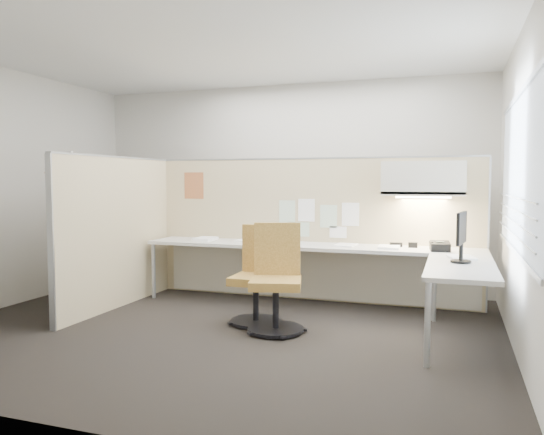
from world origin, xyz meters
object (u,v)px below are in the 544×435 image
at_px(desk, 332,258).
at_px(chair_left, 258,278).
at_px(monitor, 462,234).
at_px(phone, 440,246).
at_px(chair_right, 276,282).

height_order(desk, chair_left, chair_left).
height_order(desk, monitor, monitor).
bearing_deg(phone, monitor, -83.44).
relative_size(chair_left, phone, 4.30).
relative_size(desk, monitor, 8.59).
height_order(chair_right, phone, chair_right).
xyz_separation_m(chair_right, phone, (1.51, 1.01, 0.29)).
distance_m(chair_right, monitor, 1.81).
bearing_deg(desk, chair_left, -128.91).
distance_m(chair_left, monitor, 2.06).
xyz_separation_m(desk, monitor, (1.37, -0.75, 0.40)).
bearing_deg(desk, phone, 1.34).
xyz_separation_m(chair_left, monitor, (1.99, 0.02, 0.53)).
xyz_separation_m(chair_left, chair_right, (0.27, -0.21, 0.02)).
distance_m(desk, chair_right, 1.05).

